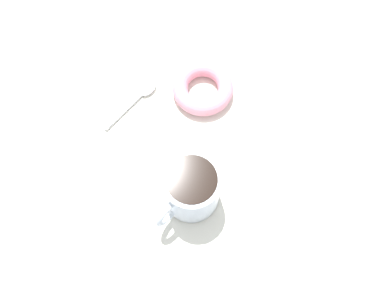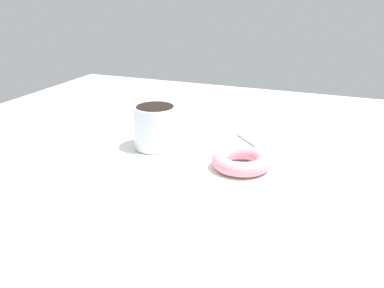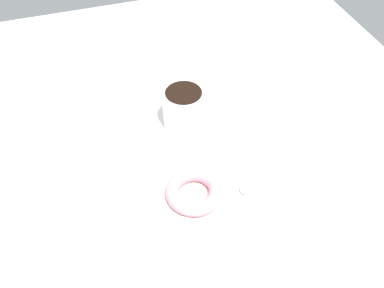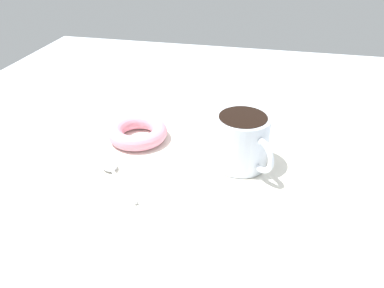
% 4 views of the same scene
% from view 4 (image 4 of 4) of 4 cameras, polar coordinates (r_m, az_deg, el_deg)
% --- Properties ---
extents(ground_plane, '(1.20, 1.20, 0.02)m').
position_cam_4_polar(ground_plane, '(0.64, 2.49, -2.03)').
color(ground_plane, '#B2BCC6').
extents(napkin, '(0.37, 0.37, 0.00)m').
position_cam_4_polar(napkin, '(0.63, 0.00, -1.67)').
color(napkin, white).
rests_on(napkin, ground_plane).
extents(coffee_cup, '(0.10, 0.10, 0.08)m').
position_cam_4_polar(coffee_cup, '(0.59, 7.64, 0.56)').
color(coffee_cup, silver).
rests_on(coffee_cup, napkin).
extents(donut, '(0.11, 0.11, 0.03)m').
position_cam_4_polar(donut, '(0.67, -8.28, 1.81)').
color(donut, pink).
rests_on(donut, napkin).
extents(spoon, '(0.10, 0.10, 0.01)m').
position_cam_4_polar(spoon, '(0.60, -12.01, -3.97)').
color(spoon, silver).
rests_on(spoon, napkin).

